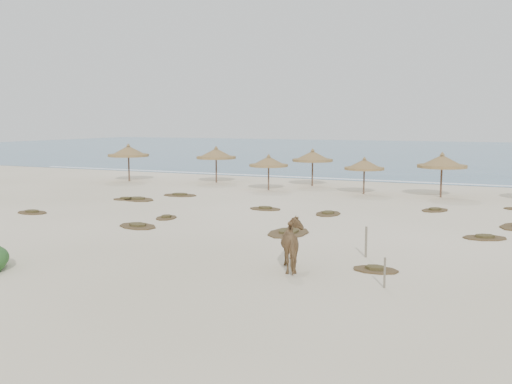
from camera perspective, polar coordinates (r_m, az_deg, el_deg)
ground at (r=25.14m, az=-3.24°, el=-4.39°), size 160.00×160.00×0.00m
ocean at (r=97.64m, az=17.55°, el=3.85°), size 200.00×100.00×0.01m
foam_line at (r=49.44m, az=10.80°, el=1.18°), size 70.00×0.60×0.01m
palapa_0 at (r=48.79m, az=-12.64°, el=3.94°), size 4.46×4.46×3.16m
palapa_1 at (r=46.50m, az=-4.01°, el=3.80°), size 3.75×3.75×3.01m
palapa_2 at (r=41.39m, az=1.27°, el=3.02°), size 3.56×3.56×2.65m
palapa_3 at (r=44.27m, az=5.68°, el=3.53°), size 4.04×4.04×2.92m
palapa_4 at (r=39.87m, az=10.78°, el=2.67°), size 3.32×3.32×2.58m
palapa_5 at (r=39.34m, az=18.10°, el=2.87°), size 3.71×3.71×3.01m
horse at (r=19.34m, az=3.91°, el=-5.30°), size 1.81×2.23×1.72m
fence_post_near at (r=21.50m, az=10.95°, el=-4.92°), size 0.09×0.09×1.15m
fence_post_far at (r=17.76m, az=12.74°, el=-7.88°), size 0.08×0.08×0.94m
scrub_0 at (r=33.54m, az=-21.48°, el=-1.89°), size 2.00×1.41×0.16m
scrub_1 at (r=37.20m, az=-11.76°, el=-0.70°), size 2.98×2.42×0.16m
scrub_2 at (r=29.89m, az=-8.96°, el=-2.52°), size 1.39×1.77×0.16m
scrub_3 at (r=31.04m, az=7.21°, el=-2.14°), size 1.40×2.06×0.16m
scrub_4 at (r=26.40m, az=21.91°, el=-4.23°), size 2.21×1.88×0.16m
scrub_6 at (r=38.80m, az=-7.62°, el=-0.29°), size 2.48×1.71×0.16m
scrub_7 at (r=33.56m, az=17.46°, el=-1.71°), size 1.91×2.20×0.16m
scrub_8 at (r=37.47m, az=-12.85°, el=-0.67°), size 2.02×1.72×0.16m
scrub_9 at (r=25.64m, az=3.27°, el=-4.05°), size 1.74×2.66×0.16m
scrub_11 at (r=27.77m, az=-11.75°, el=-3.32°), size 2.59×2.14×0.16m
scrub_12 at (r=19.76m, az=11.85°, el=-7.57°), size 1.58×1.04×0.16m
scrub_13 at (r=32.50m, az=0.92°, el=-1.66°), size 1.89×1.25×0.16m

